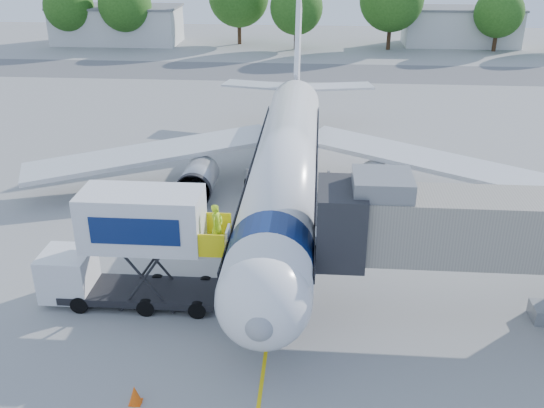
{
  "coord_description": "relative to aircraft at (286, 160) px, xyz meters",
  "views": [
    {
      "loc": [
        1.78,
        -29.91,
        15.67
      ],
      "look_at": [
        -0.32,
        -2.75,
        3.2
      ],
      "focal_mm": 40.0,
      "sensor_mm": 36.0,
      "label": 1
    }
  ],
  "objects": [
    {
      "name": "ground",
      "position": [
        0.0,
        -4.12,
        -2.95
      ],
      "size": [
        160.0,
        160.0,
        0.0
      ],
      "primitive_type": "plane",
      "color": "gray",
      "rests_on": "ground"
    },
    {
      "name": "guidance_line",
      "position": [
        0.0,
        -4.12,
        -2.94
      ],
      "size": [
        0.15,
        70.0,
        0.01
      ],
      "primitive_type": "cube",
      "color": "yellow",
      "rests_on": "ground"
    },
    {
      "name": "taxiway_strip",
      "position": [
        0.0,
        37.88,
        -2.94
      ],
      "size": [
        120.0,
        10.0,
        0.01
      ],
      "primitive_type": "cube",
      "color": "#59595B",
      "rests_on": "ground"
    },
    {
      "name": "aircraft",
      "position": [
        0.0,
        0.0,
        0.0
      ],
      "size": [
        34.17,
        37.73,
        11.35
      ],
      "color": "white",
      "rests_on": "ground"
    },
    {
      "name": "jet_bridge",
      "position": [
        7.99,
        -11.12,
        1.39
      ],
      "size": [
        13.9,
        3.2,
        6.6
      ],
      "color": "gray",
      "rests_on": "ground"
    },
    {
      "name": "catering_hiloader",
      "position": [
        -6.26,
        -11.12,
        -0.18
      ],
      "size": [
        8.5,
        2.44,
        5.5
      ],
      "color": "black",
      "rests_on": "ground"
    },
    {
      "name": "safety_cone_b",
      "position": [
        -4.45,
        -17.54,
        -2.59
      ],
      "size": [
        0.48,
        0.48,
        0.76
      ],
      "color": "#F8580D",
      "rests_on": "ground"
    },
    {
      "name": "outbuilding_left",
      "position": [
        -28.0,
        55.88,
        -0.29
      ],
      "size": [
        18.4,
        8.4,
        5.3
      ],
      "color": "silver",
      "rests_on": "ground"
    },
    {
      "name": "outbuilding_right",
      "position": [
        22.0,
        57.88,
        -0.29
      ],
      "size": [
        16.4,
        7.4,
        5.3
      ],
      "color": "silver",
      "rests_on": "ground"
    },
    {
      "name": "tree_a",
      "position": [
        -33.92,
        53.13,
        2.5
      ],
      "size": [
        7.05,
        7.05,
        8.99
      ],
      "color": "#382314",
      "rests_on": "ground"
    },
    {
      "name": "tree_b",
      "position": [
        -25.64,
        52.83,
        2.79
      ],
      "size": [
        7.41,
        7.41,
        9.45
      ],
      "color": "#382314",
      "rests_on": "ground"
    },
    {
      "name": "tree_d",
      "position": [
        -1.57,
        52.61,
        2.67
      ],
      "size": [
        7.26,
        7.26,
        9.25
      ],
      "color": "#382314",
      "rests_on": "ground"
    },
    {
      "name": "tree_f",
      "position": [
        25.88,
        53.32,
        2.17
      ],
      "size": [
        6.62,
        6.62,
        8.44
      ],
      "color": "#382314",
      "rests_on": "ground"
    }
  ]
}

